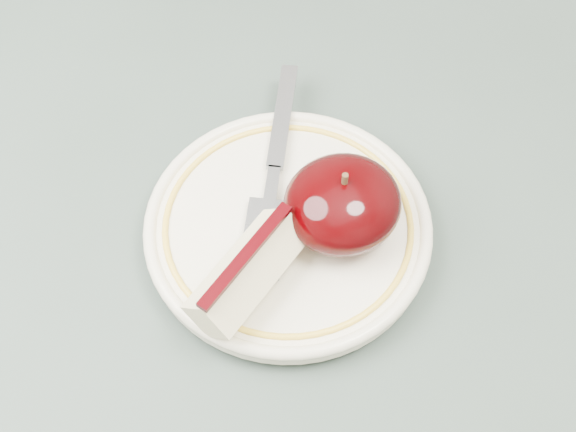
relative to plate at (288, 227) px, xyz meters
name	(u,v)px	position (x,y,z in m)	size (l,w,h in m)	color
plate	(288,227)	(0.00, 0.00, 0.00)	(0.19, 0.19, 0.02)	beige
apple_half	(342,204)	(0.03, -0.02, 0.03)	(0.08, 0.07, 0.06)	black
apple_wedge	(247,271)	(-0.04, -0.03, 0.02)	(0.09, 0.07, 0.04)	beige
fork	(274,170)	(0.01, 0.04, 0.01)	(0.12, 0.16, 0.00)	#95979D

